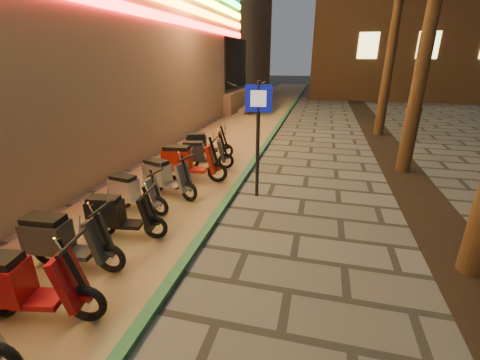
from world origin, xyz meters
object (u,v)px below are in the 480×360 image
(scooter_5, at_px, (62,240))
(scooter_10, at_px, (201,154))
(scooter_4, at_px, (19,285))
(scooter_9, at_px, (187,161))
(scooter_8, at_px, (165,176))
(scooter_11, at_px, (204,144))
(pedestrian_sign, at_px, (258,124))
(scooter_7, at_px, (132,192))
(scooter_6, at_px, (118,215))

(scooter_5, bearing_deg, scooter_10, 81.45)
(scooter_4, distance_m, scooter_5, 1.10)
(scooter_9, relative_size, scooter_10, 1.15)
(scooter_8, xyz_separation_m, scooter_11, (-0.13, 3.15, -0.01))
(pedestrian_sign, relative_size, scooter_7, 1.86)
(scooter_11, bearing_deg, scooter_5, -106.90)
(scooter_4, distance_m, scooter_10, 6.25)
(scooter_4, bearing_deg, scooter_10, 78.10)
(scooter_8, bearing_deg, scooter_4, -71.71)
(scooter_7, relative_size, scooter_10, 0.94)
(scooter_8, relative_size, scooter_10, 1.00)
(pedestrian_sign, relative_size, scooter_10, 1.75)
(scooter_6, relative_size, scooter_9, 0.84)
(scooter_6, bearing_deg, scooter_10, 80.14)
(pedestrian_sign, bearing_deg, scooter_6, -134.45)
(scooter_4, bearing_deg, scooter_11, 80.59)
(pedestrian_sign, distance_m, scooter_8, 2.60)
(scooter_9, relative_size, scooter_11, 1.16)
(scooter_11, bearing_deg, scooter_9, -98.73)
(scooter_9, bearing_deg, scooter_4, -95.43)
(scooter_5, relative_size, scooter_6, 1.11)
(scooter_8, distance_m, scooter_10, 2.09)
(scooter_11, bearing_deg, scooter_8, -103.77)
(scooter_8, bearing_deg, scooter_5, -76.74)
(scooter_6, height_order, scooter_10, scooter_10)
(scooter_6, height_order, scooter_7, scooter_6)
(scooter_8, bearing_deg, scooter_10, 102.47)
(scooter_6, bearing_deg, scooter_9, 80.18)
(scooter_7, bearing_deg, scooter_5, -78.75)
(scooter_7, height_order, scooter_10, scooter_10)
(pedestrian_sign, bearing_deg, scooter_11, 126.94)
(scooter_5, height_order, scooter_8, scooter_5)
(scooter_6, distance_m, scooter_11, 5.21)
(scooter_7, xyz_separation_m, scooter_10, (0.45, 3.07, 0.03))
(pedestrian_sign, bearing_deg, scooter_9, 160.54)
(scooter_6, height_order, scooter_9, scooter_9)
(pedestrian_sign, distance_m, scooter_9, 2.46)
(scooter_9, bearing_deg, pedestrian_sign, -19.84)
(scooter_7, xyz_separation_m, scooter_9, (0.43, 2.03, 0.10))
(pedestrian_sign, distance_m, scooter_4, 5.27)
(scooter_4, xyz_separation_m, scooter_10, (0.09, 6.25, -0.05))
(scooter_4, distance_m, scooter_8, 4.17)
(scooter_10, bearing_deg, scooter_11, 91.14)
(pedestrian_sign, height_order, scooter_5, pedestrian_sign)
(scooter_7, bearing_deg, scooter_9, 87.48)
(pedestrian_sign, relative_size, scooter_6, 1.82)
(scooter_6, bearing_deg, scooter_7, 99.68)
(pedestrian_sign, relative_size, scooter_5, 1.64)
(scooter_5, distance_m, scooter_9, 4.18)
(scooter_4, relative_size, scooter_6, 1.16)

